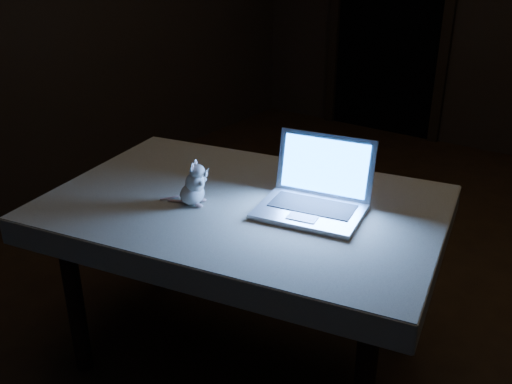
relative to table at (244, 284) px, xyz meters
The scene contains 6 objects.
floor 0.73m from the table, 62.12° to the left, with size 5.00×5.00×0.00m, color black.
doorway 3.25m from the table, 104.55° to the left, with size 1.06×0.36×2.13m, color black, non-canonical shape.
table is the anchor object (origin of this frame).
tablecloth 0.31m from the table, 81.03° to the right, with size 1.40×0.93×0.09m, color beige, non-canonical shape.
laptop 0.54m from the table, 10.35° to the left, with size 0.35×0.31×0.24m, color #B1B0B6, non-canonical shape.
plush_mouse 0.47m from the table, 136.41° to the right, with size 0.12×0.12×0.16m, color silver, non-canonical shape.
Camera 1 is at (0.81, -2.06, 1.59)m, focal length 40.00 mm.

